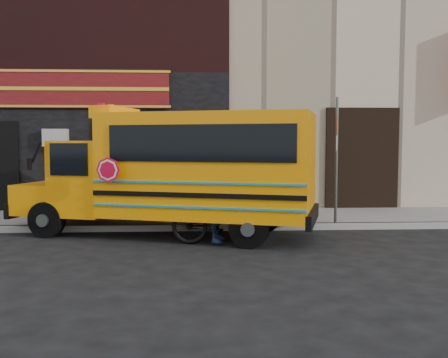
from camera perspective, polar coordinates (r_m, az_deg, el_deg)
ground at (r=9.57m, az=2.59°, el=-8.57°), size 120.00×120.00×0.00m
curb at (r=12.09m, az=1.41°, el=-5.51°), size 40.00×0.20×0.15m
sidewalk at (r=13.57m, az=0.93°, el=-4.44°), size 40.00×3.00×0.15m
building at (r=20.16m, az=-0.43°, el=15.67°), size 20.00×10.70×12.00m
school_bus at (r=11.28m, az=-4.97°, el=1.11°), size 7.22×4.06×2.92m
sign_pole at (r=12.32m, az=12.72°, el=2.46°), size 0.10×0.28×3.20m
bicycle at (r=10.37m, az=-0.67°, el=-4.32°), size 1.94×0.60×1.15m
cyclist at (r=10.37m, az=-0.73°, el=-2.08°), size 0.57×0.78×1.96m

